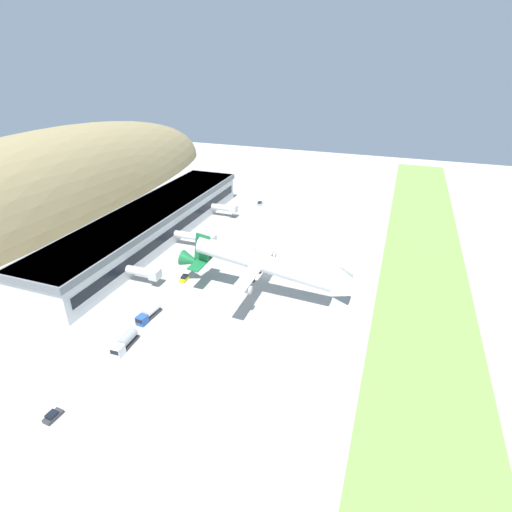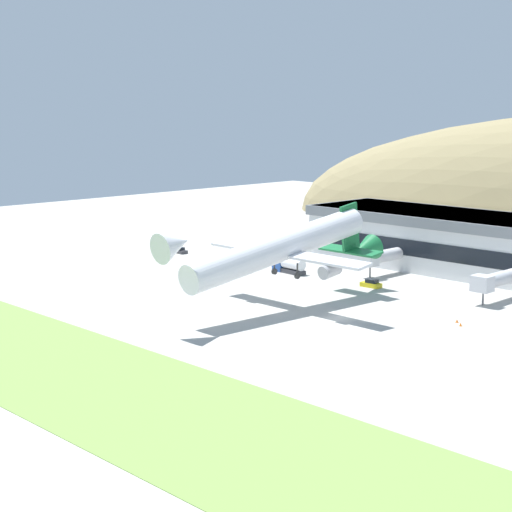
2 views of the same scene
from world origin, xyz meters
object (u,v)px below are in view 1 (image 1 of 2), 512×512
at_px(service_car_2, 260,204).
at_px(jetway_0, 145,272).
at_px(jetway_1, 197,237).
at_px(service_car_0, 53,416).
at_px(terminal_building, 150,222).
at_px(traffic_cone_0, 249,250).
at_px(box_truck, 125,342).
at_px(jetway_2, 226,208).
at_px(service_car_1, 184,278).
at_px(cargo_airplane, 260,263).
at_px(fuel_truck, 149,313).
at_px(traffic_cone_1, 255,249).

bearing_deg(service_car_2, jetway_0, 173.60).
xyz_separation_m(jetway_1, service_car_0, (-79.46, -9.50, -3.41)).
bearing_deg(terminal_building, service_car_2, -27.40).
bearing_deg(traffic_cone_0, service_car_2, 15.04).
height_order(service_car_2, box_truck, box_truck).
xyz_separation_m(jetway_2, service_car_1, (-55.08, -9.95, -3.33)).
relative_size(jetway_0, jetway_2, 0.98).
bearing_deg(traffic_cone_0, cargo_airplane, -153.34).
bearing_deg(jetway_0, service_car_0, -166.41).
xyz_separation_m(jetway_0, fuel_truck, (-15.16, -11.09, -2.48)).
bearing_deg(service_car_1, cargo_airplane, -89.76).
xyz_separation_m(fuel_truck, traffic_cone_1, (49.63, -12.32, -1.22)).
bearing_deg(terminal_building, box_truck, -152.60).
bearing_deg(jetway_1, service_car_2, -7.10).
bearing_deg(terminal_building, service_car_1, -131.15).
distance_m(jetway_2, fuel_truck, 76.94).
height_order(fuel_truck, traffic_cone_1, fuel_truck).
bearing_deg(fuel_truck, jetway_1, 10.78).
height_order(cargo_airplane, service_car_0, cargo_airplane).
bearing_deg(jetway_1, jetway_2, 4.51).
bearing_deg(service_car_0, cargo_airplane, -22.35).
xyz_separation_m(cargo_airplane, box_truck, (-33.62, 22.76, -9.02)).
bearing_deg(service_car_1, traffic_cone_0, -23.56).
height_order(service_car_0, traffic_cone_1, service_car_0).
distance_m(jetway_1, traffic_cone_1, 21.75).
bearing_deg(service_car_0, jetway_0, 13.59).
xyz_separation_m(service_car_1, traffic_cone_0, (26.90, -11.73, -0.38)).
bearing_deg(fuel_truck, terminal_building, 32.24).
bearing_deg(service_car_2, terminal_building, 152.60).
xyz_separation_m(fuel_truck, traffic_cone_0, (47.93, -10.73, -1.22)).
bearing_deg(fuel_truck, traffic_cone_1, -13.94).
distance_m(traffic_cone_0, traffic_cone_1, 2.33).
xyz_separation_m(service_car_0, service_car_1, (56.14, 2.05, 0.08)).
bearing_deg(service_car_1, jetway_1, 17.72).
bearing_deg(traffic_cone_1, jetway_2, 41.31).
bearing_deg(jetway_2, service_car_1, -169.76).
distance_m(jetway_2, cargo_airplane, 65.58).
bearing_deg(jetway_0, traffic_cone_0, -33.66).
height_order(service_car_2, traffic_cone_1, service_car_2).
xyz_separation_m(terminal_building, service_car_0, (-80.02, -29.38, -6.28)).
relative_size(cargo_airplane, service_car_0, 13.84).
bearing_deg(terminal_building, jetway_2, -29.12).
relative_size(box_truck, traffic_cone_0, 14.36).
bearing_deg(box_truck, service_car_2, 1.85).
relative_size(jetway_2, service_car_1, 2.80).
distance_m(jetway_0, traffic_cone_1, 41.84).
bearing_deg(service_car_2, traffic_cone_0, -164.96).
bearing_deg(box_truck, terminal_building, 27.40).
relative_size(service_car_0, service_car_1, 0.90).
distance_m(jetway_0, service_car_0, 51.83).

